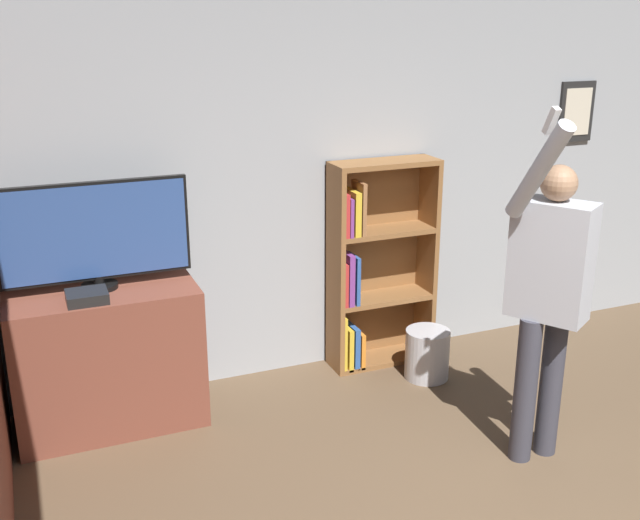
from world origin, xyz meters
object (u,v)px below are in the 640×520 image
(bookshelf, at_px, (372,268))
(person, at_px, (549,288))
(game_console, at_px, (87,297))
(waste_bin, at_px, (427,354))
(television, at_px, (95,234))

(bookshelf, bearing_deg, person, -77.36)
(game_console, bearing_deg, waste_bin, -1.47)
(television, height_order, person, person)
(television, relative_size, person, 0.54)
(television, distance_m, waste_bin, 2.43)
(television, distance_m, person, 2.64)
(television, distance_m, game_console, 0.39)
(game_console, height_order, bookshelf, bookshelf)
(waste_bin, bearing_deg, person, -86.18)
(television, xyz_separation_m, game_console, (-0.10, -0.21, -0.31))
(game_console, relative_size, bookshelf, 0.15)
(waste_bin, bearing_deg, bookshelf, 124.34)
(game_console, height_order, waste_bin, game_console)
(television, distance_m, bookshelf, 1.98)
(television, height_order, bookshelf, television)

